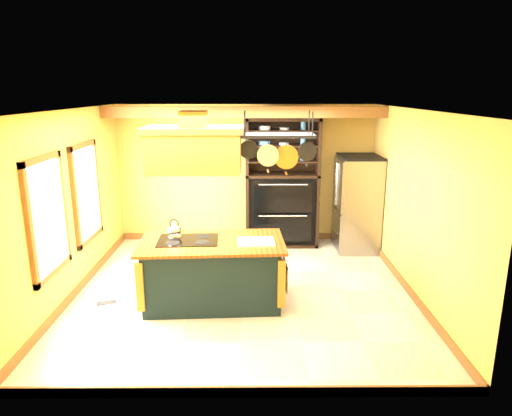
{
  "coord_description": "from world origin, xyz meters",
  "views": [
    {
      "loc": [
        0.16,
        -6.41,
        2.97
      ],
      "look_at": [
        0.19,
        0.3,
        1.22
      ],
      "focal_mm": 32.0,
      "sensor_mm": 36.0,
      "label": 1
    }
  ],
  "objects_px": {
    "range_hood": "(194,147)",
    "pot_rack": "(278,142)",
    "kitchen_island": "(213,271)",
    "hutch": "(282,197)",
    "refrigerator": "(357,205)"
  },
  "relations": [
    {
      "from": "range_hood",
      "to": "hutch",
      "type": "bearing_deg",
      "value": 62.93
    },
    {
      "from": "pot_rack",
      "to": "refrigerator",
      "type": "xyz_separation_m",
      "value": [
        1.62,
        2.27,
        -1.44
      ]
    },
    {
      "from": "range_hood",
      "to": "hutch",
      "type": "height_order",
      "value": "range_hood"
    },
    {
      "from": "pot_rack",
      "to": "range_hood",
      "type": "bearing_deg",
      "value": -179.86
    },
    {
      "from": "kitchen_island",
      "to": "range_hood",
      "type": "xyz_separation_m",
      "value": [
        -0.2,
        -0.0,
        1.76
      ]
    },
    {
      "from": "hutch",
      "to": "refrigerator",
      "type": "bearing_deg",
      "value": -13.37
    },
    {
      "from": "pot_rack",
      "to": "kitchen_island",
      "type": "bearing_deg",
      "value": -179.87
    },
    {
      "from": "hutch",
      "to": "pot_rack",
      "type": "bearing_deg",
      "value": -94.99
    },
    {
      "from": "range_hood",
      "to": "pot_rack",
      "type": "height_order",
      "value": "same"
    },
    {
      "from": "kitchen_island",
      "to": "hutch",
      "type": "xyz_separation_m",
      "value": [
        1.13,
        2.6,
        0.47
      ]
    },
    {
      "from": "pot_rack",
      "to": "hutch",
      "type": "relative_size",
      "value": 0.41
    },
    {
      "from": "kitchen_island",
      "to": "hutch",
      "type": "bearing_deg",
      "value": 63.46
    },
    {
      "from": "pot_rack",
      "to": "hutch",
      "type": "bearing_deg",
      "value": 85.01
    },
    {
      "from": "kitchen_island",
      "to": "refrigerator",
      "type": "bearing_deg",
      "value": 38.91
    },
    {
      "from": "range_hood",
      "to": "pot_rack",
      "type": "bearing_deg",
      "value": 0.14
    }
  ]
}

